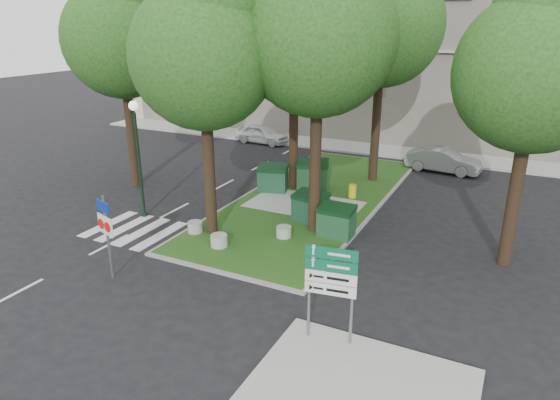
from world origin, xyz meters
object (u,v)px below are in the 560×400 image
Objects in this scene: litter_bin at (352,191)px; bollard_mid at (219,240)px; street_lamp at (138,146)px; directional_sign at (331,280)px; car_white at (262,134)px; tree_median_mid at (297,44)px; tree_median_near_left at (206,42)px; traffic_sign_pole at (106,226)px; dumpster_b at (313,175)px; dumpster_d at (336,221)px; car_silver at (443,160)px; bollard_right at (284,232)px; dumpster_c at (310,207)px; dumpster_a at (273,178)px; bollard_left at (195,227)px; tree_street_right at (542,57)px; tree_median_far at (386,13)px; tree_median_near_right at (322,21)px; tree_street_left at (122,28)px.

bollard_mid is at bearing -110.12° from litter_bin.
directional_sign is at bearing -25.00° from street_lamp.
street_lamp is at bearing -169.10° from car_white.
tree_median_near_left is at bearing -94.40° from tree_median_mid.
dumpster_b is at bearing 95.48° from traffic_sign_pole.
bollard_mid is at bearing -140.55° from dumpster_d.
tree_median_near_left is at bearing 158.13° from car_silver.
bollard_mid is 15.10m from car_silver.
bollard_right is at bearing 72.29° from traffic_sign_pole.
directional_sign reaches higher than dumpster_d.
dumpster_a is at bearing 148.48° from dumpster_c.
dumpster_b is 11.46m from traffic_sign_pole.
dumpster_a reaches higher than bollard_left.
litter_bin is (-6.94, 3.81, -6.55)m from tree_street_right.
bollard_left is 0.95× the size of litter_bin.
directional_sign reaches higher than bollard_left.
bollard_right is 0.94× the size of litter_bin.
tree_median_near_left is 9.67m from directional_sign.
street_lamp is at bearing 146.17° from directional_sign.
tree_median_near_left is 0.88× the size of tree_median_far.
traffic_sign_pole is at bearing -125.55° from tree_median_near_right.
bollard_right is (2.14, -5.70, -6.65)m from tree_median_mid.
tree_street_right is (10.50, 2.50, -0.33)m from tree_median_near_left.
tree_street_left is (-10.50, 1.50, -0.33)m from tree_median_near_right.
street_lamp is at bearing -175.54° from bollard_right.
tree_median_far reaches higher than bollard_left.
tree_median_far is 1.08× the size of tree_street_left.
tree_street_right is at bearing -21.80° from tree_median_mid.
traffic_sign_pole is (-0.41, -4.09, 1.51)m from bollard_left.
tree_median_near_left is 7.03m from bollard_left.
tree_street_left is at bearing -174.72° from dumpster_c.
tree_median_near_right is at bearing -90.74° from litter_bin.
car_silver is at bearing 71.98° from bollard_right.
litter_bin is 9.90m from street_lamp.
dumpster_c is 0.40× the size of car_white.
dumpster_d is (1.47, -0.90, -0.01)m from dumpster_c.
tree_median_mid is at bearing 36.50° from dumpster_a.
dumpster_b reaches higher than litter_bin.
directional_sign reaches higher than dumpster_a.
tree_street_left is 9.86m from dumpster_a.
tree_street_left is at bearing 176.67° from car_white.
tree_median_near_right reaches higher than bollard_mid.
tree_median_near_right is 8.96m from street_lamp.
tree_median_mid is (-3.00, 4.50, -1.01)m from tree_median_near_right.
traffic_sign_pole reaches higher than bollard_right.
traffic_sign_pole is 0.72× the size of car_silver.
litter_bin is at bearing 57.47° from bollard_left.
bollard_left is 4.38m from traffic_sign_pole.
tree_median_mid reaches higher than car_white.
dumpster_d is 16.22m from car_white.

